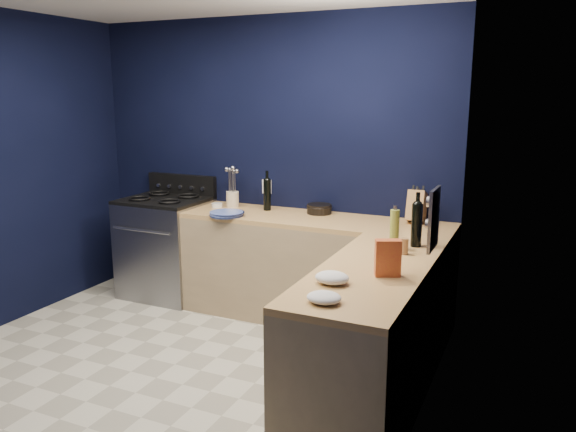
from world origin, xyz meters
The scene contains 26 objects.
floor centered at (0.00, 0.00, -0.01)m, with size 3.50×3.50×0.02m, color beige.
wall_back centered at (0.00, 1.76, 1.30)m, with size 3.50×0.02×2.60m, color black.
wall_right centered at (1.76, 0.00, 1.30)m, with size 0.02×3.50×2.60m, color black.
cab_back centered at (0.60, 1.44, 0.43)m, with size 2.30×0.63×0.86m, color tan.
top_back centered at (0.60, 1.44, 0.88)m, with size 2.30×0.63×0.04m, color olive.
cab_right centered at (1.44, 0.29, 0.43)m, with size 0.63×1.67×0.86m, color tan.
top_right centered at (1.44, 0.29, 0.88)m, with size 0.63×1.67×0.04m, color olive.
gas_range centered at (-0.93, 1.42, 0.46)m, with size 0.76×0.66×0.92m, color gray.
oven_door centered at (-0.93, 1.10, 0.45)m, with size 0.59×0.02×0.42m, color black.
cooktop centered at (-0.93, 1.42, 0.94)m, with size 0.76×0.66×0.03m, color black.
backguard centered at (-0.93, 1.72, 1.04)m, with size 0.76×0.06×0.20m, color black.
spice_panel centered at (1.74, 0.55, 1.18)m, with size 0.02×0.28×0.38m, color gray.
wall_outlet centered at (0.00, 1.74, 1.08)m, with size 0.09×0.02×0.13m, color white.
plate_stack centered at (-0.12, 1.20, 0.92)m, with size 0.29×0.29×0.04m, color #4354A0.
ramekin centered at (-0.39, 1.48, 0.92)m, with size 0.10×0.10×0.04m, color white.
utensil_crock centered at (-0.26, 1.56, 0.97)m, with size 0.11×0.11×0.14m, color #F4E2BF.
wine_bottle_back centered at (0.09, 1.56, 1.04)m, with size 0.07×0.07×0.28m, color black.
lemon_basket centered at (0.57, 1.62, 0.94)m, with size 0.21×0.21×0.08m, color black.
knife_block centered at (1.40, 1.66, 1.02)m, with size 0.13×0.22×0.25m, color #9C703F.
wine_bottle_right centered at (1.56, 0.89, 1.05)m, with size 0.07×0.07×0.30m, color black.
oil_bottle centered at (1.44, 0.77, 1.03)m, with size 0.06×0.06×0.27m, color #94A138.
spice_jar_near centered at (1.54, 0.67, 0.95)m, with size 0.05×0.05×0.11m, color olive.
spice_jar_far centered at (1.43, 0.63, 0.94)m, with size 0.04×0.04×0.09m, color olive.
crouton_bag centered at (1.55, 0.19, 1.01)m, with size 0.15×0.07×0.21m, color red.
towel_front centered at (1.30, -0.07, 0.93)m, with size 0.19×0.16×0.07m, color white.
towel_end centered at (1.37, -0.36, 0.93)m, with size 0.18×0.16×0.05m, color white.
Camera 1 is at (2.32, -2.90, 1.94)m, focal length 35.42 mm.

